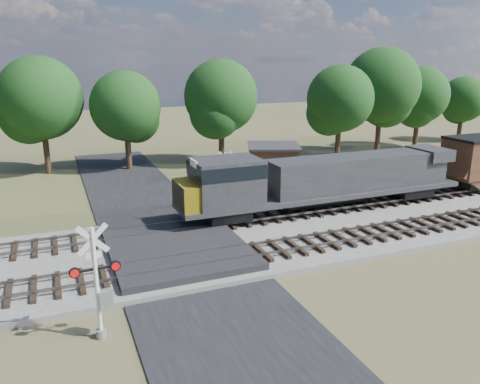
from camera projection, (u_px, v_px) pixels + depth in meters
name	position (u px, v px, depth m)	size (l,w,h in m)	color
ground	(178.00, 256.00, 24.94)	(160.00, 160.00, 0.00)	#48542C
ballast_bed	(332.00, 226.00, 28.97)	(140.00, 10.00, 0.30)	gray
road	(178.00, 255.00, 24.93)	(7.00, 60.00, 0.08)	black
crossing_panel	(175.00, 247.00, 25.30)	(7.00, 9.00, 0.62)	#262628
track_near	(246.00, 253.00, 24.18)	(140.00, 2.60, 0.33)	black
track_far	(214.00, 223.00, 28.64)	(140.00, 2.60, 0.33)	black
crossing_signal_near	(100.00, 292.00, 17.12)	(1.83, 0.40, 4.53)	silver
crossing_signal_far	(224.00, 186.00, 31.93)	(1.70, 0.38, 4.21)	silver
equipment_shed	(273.00, 162.00, 40.69)	(5.71, 5.71, 3.00)	#49361F
treeline	(194.00, 100.00, 44.07)	(77.29, 11.76, 11.43)	black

